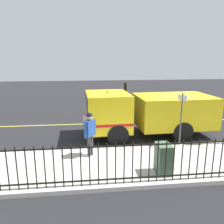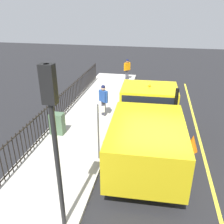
{
  "view_description": "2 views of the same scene",
  "coord_description": "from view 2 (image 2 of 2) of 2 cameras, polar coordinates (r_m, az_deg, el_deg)",
  "views": [
    {
      "loc": [
        10.99,
        -4.58,
        3.8
      ],
      "look_at": [
        1.1,
        -3.45,
        1.41
      ],
      "focal_mm": 36.28,
      "sensor_mm": 36.0,
      "label": 1
    },
    {
      "loc": [
        0.2,
        6.84,
        5.62
      ],
      "look_at": [
        2.21,
        -3.37,
        0.89
      ],
      "focal_mm": 38.39,
      "sensor_mm": 36.0,
      "label": 2
    }
  ],
  "objects": [
    {
      "name": "ground_plane",
      "position": [
        8.86,
        10.22,
        -15.41
      ],
      "size": [
        56.17,
        56.17,
        0.0
      ],
      "primitive_type": "plane",
      "color": "#232326",
      "rests_on": "ground"
    },
    {
      "name": "sidewalk_slab",
      "position": [
        9.44,
        -12.57,
        -12.25
      ],
      "size": [
        3.18,
        25.53,
        0.14
      ],
      "primitive_type": "cube",
      "color": "beige",
      "rests_on": "ground"
    },
    {
      "name": "lane_marking",
      "position": [
        9.1,
        22.68,
        -15.97
      ],
      "size": [
        0.12,
        22.98,
        0.01
      ],
      "primitive_type": "cube",
      "color": "yellow",
      "rests_on": "ground"
    },
    {
      "name": "work_truck",
      "position": [
        9.73,
        8.46,
        -2.31
      ],
      "size": [
        2.74,
        6.41,
        2.53
      ],
      "rotation": [
        0.0,
        0.0,
        3.18
      ],
      "color": "yellow",
      "rests_on": "ground"
    },
    {
      "name": "worker_standing",
      "position": [
        12.46,
        -2.07,
        3.55
      ],
      "size": [
        0.52,
        0.46,
        1.7
      ],
      "rotation": [
        0.0,
        0.0,
        2.5
      ],
      "color": "#264C99",
      "rests_on": "sidewalk_slab"
    },
    {
      "name": "pedestrian_distant",
      "position": [
        18.82,
        3.64,
        10.6
      ],
      "size": [
        0.47,
        0.47,
        1.62
      ],
      "rotation": [
        0.0,
        0.0,
        0.77
      ],
      "color": "orange",
      "rests_on": "sidewalk_slab"
    },
    {
      "name": "iron_fence",
      "position": [
        9.64,
        -20.65,
        -7.33
      ],
      "size": [
        0.04,
        21.74,
        1.3
      ],
      "color": "black",
      "rests_on": "sidewalk_slab"
    },
    {
      "name": "traffic_light_near",
      "position": [
        5.42,
        -13.92,
        -2.4
      ],
      "size": [
        0.3,
        0.21,
        4.4
      ],
      "rotation": [
        0.0,
        0.0,
        3.13
      ],
      "color": "black",
      "rests_on": "sidewalk_slab"
    },
    {
      "name": "utility_cabinet",
      "position": [
        11.18,
        -12.89,
        -2.7
      ],
      "size": [
        0.61,
        0.43,
        1.0
      ],
      "primitive_type": "cube",
      "color": "#4C6B4C",
      "rests_on": "sidewalk_slab"
    },
    {
      "name": "traffic_cone",
      "position": [
        10.53,
        18.61,
        -6.98
      ],
      "size": [
        0.5,
        0.5,
        0.72
      ],
      "primitive_type": "cone",
      "color": "orange",
      "rests_on": "ground"
    },
    {
      "name": "street_sign",
      "position": [
        8.74,
        -3.31,
        -3.31
      ],
      "size": [
        0.47,
        0.23,
        2.26
      ],
      "color": "#4C4C4C",
      "rests_on": "sidewalk_slab"
    }
  ]
}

